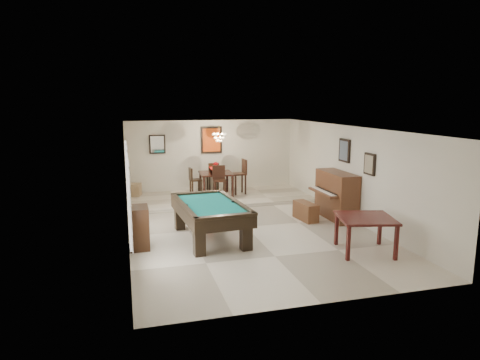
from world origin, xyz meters
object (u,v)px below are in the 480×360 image
chandelier (219,134)px  dining_table (216,182)px  dining_chair_east (239,177)px  dining_chair_west (196,182)px  pool_table (210,221)px  corner_bench (135,190)px  apothecary_chest (139,228)px  upright_piano (331,196)px  dining_chair_south (219,183)px  flower_vase (216,165)px  dining_chair_north (213,176)px  piano_bench (306,211)px  square_table (365,235)px

chandelier → dining_table: bearing=104.0°
chandelier → dining_chair_east: bearing=18.5°
dining_chair_west → pool_table: bearing=170.2°
corner_bench → apothecary_chest: bearing=-90.6°
dining_chair_east → chandelier: bearing=-75.0°
dining_chair_west → dining_table: bearing=-91.5°
upright_piano → dining_chair_south: size_ratio=1.43×
apothecary_chest → corner_bench: size_ratio=2.13×
flower_vase → dining_table: bearing=0.0°
apothecary_chest → dining_chair_west: (2.00, 4.35, 0.13)m
flower_vase → dining_chair_north: bearing=87.0°
upright_piano → apothecary_chest: upright_piano is taller
flower_vase → chandelier: chandelier is taller
dining_chair_south → dining_chair_west: 0.96m
dining_chair_south → dining_chair_east: size_ratio=0.93×
piano_bench → dining_table: bearing=119.8°
pool_table → dining_table: bearing=71.6°
square_table → dining_chair_west: bearing=115.0°
dining_chair_north → dining_chair_west: size_ratio=1.04×
upright_piano → chandelier: size_ratio=2.64×
piano_bench → dining_chair_south: bearing=127.4°
upright_piano → dining_chair_north: 4.79m
apothecary_chest → flower_vase: 5.20m
piano_bench → flower_vase: 3.83m
square_table → piano_bench: bearing=94.2°
flower_vase → corner_bench: 2.85m
square_table → flower_vase: (-2.05, 5.95, 0.74)m
corner_bench → chandelier: bearing=-18.0°
dining_table → dining_chair_west: dining_chair_west is taller
dining_chair_north → dining_chair_west: dining_chair_north is taller
dining_table → dining_chair_east: 0.81m
dining_chair_south → dining_chair_west: size_ratio=1.13×
chandelier → upright_piano: bearing=-50.2°
apothecary_chest → chandelier: size_ratio=1.60×
flower_vase → dining_chair_south: size_ratio=0.22×
corner_bench → chandelier: 3.42m
dining_table → dining_chair_east: dining_chair_east is taller
pool_table → upright_piano: (3.63, 0.87, 0.23)m
dining_table → dining_chair_east: size_ratio=0.91×
apothecary_chest → dining_chair_east: (3.50, 4.39, 0.24)m
flower_vase → dining_chair_west: size_ratio=0.25×
dining_chair_east → corner_bench: dining_chair_east is taller
upright_piano → piano_bench: upright_piano is taller
dining_chair_north → upright_piano: bearing=119.3°
square_table → dining_chair_west: (-2.75, 5.91, 0.21)m
pool_table → flower_vase: 4.35m
square_table → dining_chair_south: 5.62m
dining_table → corner_bench: bearing=166.6°
dining_table → flower_vase: flower_vase is taller
apothecary_chest → piano_bench: bearing=14.2°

